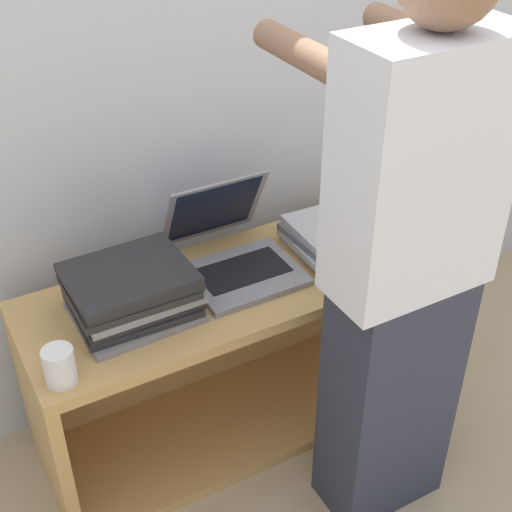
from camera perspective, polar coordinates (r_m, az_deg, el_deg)
ground_plane at (r=2.37m, az=2.01°, el=-16.23°), size 12.00×12.00×0.00m
wall_back at (r=2.11m, az=-5.64°, el=16.85°), size 8.00×0.05×2.40m
cart at (r=2.34m, az=-1.55°, el=-6.82°), size 1.34×0.47×0.58m
laptop_open at (r=2.13m, az=-1.76°, el=0.27°), size 0.32×0.39×0.26m
laptop_stack_left at (r=1.96m, az=-9.93°, el=-2.86°), size 0.34×0.29×0.15m
laptop_stack_right at (r=2.25m, az=7.03°, el=1.72°), size 0.34×0.28×0.09m
person at (r=1.79m, az=11.77°, el=-1.27°), size 0.40×0.53×1.61m
mug at (r=1.81m, az=-15.44°, el=-8.49°), size 0.08×0.08×0.10m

